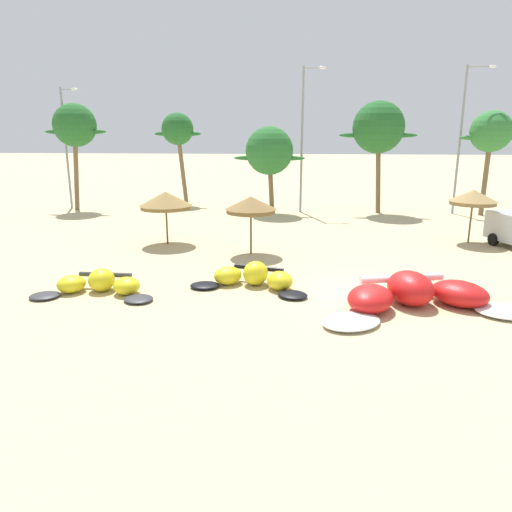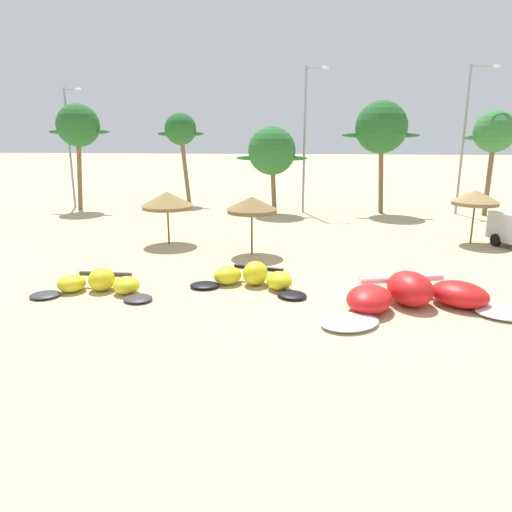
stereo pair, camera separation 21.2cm
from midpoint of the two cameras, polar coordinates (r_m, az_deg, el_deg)
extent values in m
plane|color=#C6B284|center=(18.58, 13.30, -4.87)|extent=(260.00, 260.00, 0.00)
ellipsoid|color=#333338|center=(19.75, -23.89, -4.32)|extent=(1.39, 1.33, 0.18)
ellipsoid|color=yellow|center=(19.96, -21.12, -3.11)|extent=(1.48, 1.50, 0.67)
ellipsoid|color=yellow|center=(19.69, -17.87, -2.70)|extent=(1.03, 1.12, 0.91)
ellipsoid|color=yellow|center=(19.04, -15.09, -3.44)|extent=(1.47, 1.49, 0.67)
ellipsoid|color=#333338|center=(18.21, -13.77, -5.00)|extent=(1.40, 1.34, 0.18)
cylinder|color=#333338|center=(20.00, -17.44, -2.11)|extent=(2.16, 0.22, 0.20)
cube|color=#333338|center=(19.59, -18.00, -2.80)|extent=(0.79, 0.41, 0.04)
ellipsoid|color=black|center=(19.28, -5.91, -3.52)|extent=(1.31, 1.15, 0.20)
ellipsoid|color=yellow|center=(19.57, -3.13, -2.36)|extent=(1.57, 1.55, 0.73)
ellipsoid|color=yellow|center=(19.42, 0.23, -2.09)|extent=(1.26, 1.40, 0.99)
ellipsoid|color=yellow|center=(18.88, 3.17, -3.00)|extent=(1.38, 1.49, 0.73)
ellipsoid|color=black|center=(18.11, 4.69, -4.70)|extent=(1.56, 1.50, 0.20)
cylinder|color=black|center=(19.77, 0.62, -1.49)|extent=(2.13, 0.68, 0.19)
cube|color=black|center=(19.31, 0.12, -2.18)|extent=(0.86, 0.60, 0.04)
ellipsoid|color=white|center=(15.82, 11.65, -7.80)|extent=(2.58, 2.44, 0.24)
ellipsoid|color=red|center=(17.07, 13.88, -5.05)|extent=(2.18, 2.48, 0.90)
ellipsoid|color=red|center=(18.09, 18.43, -3.75)|extent=(2.00, 2.38, 1.22)
ellipsoid|color=red|center=(18.61, 23.70, -4.25)|extent=(2.57, 2.52, 0.90)
ellipsoid|color=white|center=(18.44, 28.34, -6.04)|extent=(2.21, 1.75, 0.24)
cylinder|color=white|center=(18.66, 17.49, -2.64)|extent=(3.25, 1.09, 0.30)
cube|color=white|center=(17.91, 18.72, -3.95)|extent=(1.34, 1.01, 0.04)
cylinder|color=brown|center=(26.99, -10.34, 3.74)|extent=(0.10, 0.10, 2.20)
cone|color=olive|center=(26.75, -10.48, 6.86)|extent=(2.93, 2.93, 0.77)
cylinder|color=olive|center=(26.82, -10.44, 5.84)|extent=(2.78, 2.78, 0.20)
cylinder|color=brown|center=(24.20, -0.26, 2.94)|extent=(0.10, 0.10, 2.36)
cone|color=olive|center=(23.95, -0.26, 6.46)|extent=(2.62, 2.62, 0.65)
cylinder|color=brown|center=(24.01, -0.26, 5.46)|extent=(2.49, 2.49, 0.20)
cylinder|color=brown|center=(29.33, 24.92, 3.67)|extent=(0.10, 0.10, 2.40)
cone|color=#9E7F4C|center=(29.12, 25.24, 6.60)|extent=(2.60, 2.60, 0.64)
cylinder|color=olive|center=(29.17, 25.15, 5.79)|extent=(2.47, 2.47, 0.20)
cylinder|color=black|center=(29.43, 27.19, 1.74)|extent=(0.42, 0.72, 0.68)
cylinder|color=brown|center=(41.32, -20.44, 9.92)|extent=(0.81, 0.36, 6.72)
sphere|color=#236028|center=(41.14, -20.57, 14.59)|extent=(3.36, 3.36, 3.36)
ellipsoid|color=#236028|center=(41.73, -22.21, 13.73)|extent=(2.35, 0.50, 0.36)
ellipsoid|color=#236028|center=(40.57, -18.75, 14.04)|extent=(2.35, 0.50, 0.36)
cylinder|color=brown|center=(42.55, -8.43, 10.61)|extent=(0.91, 0.36, 6.47)
sphere|color=#236028|center=(42.52, -8.97, 14.94)|extent=(2.73, 2.73, 2.73)
ellipsoid|color=#236028|center=(42.80, -10.41, 14.33)|extent=(1.91, 0.50, 0.36)
ellipsoid|color=#236028|center=(42.26, -7.47, 14.44)|extent=(1.91, 0.50, 0.36)
cylinder|color=brown|center=(36.92, 2.26, 8.87)|extent=(0.62, 0.36, 4.81)
sphere|color=#286B2D|center=(36.77, 2.09, 12.60)|extent=(3.64, 3.64, 3.64)
ellipsoid|color=#286B2D|center=(36.91, -0.23, 11.76)|extent=(2.55, 0.50, 0.36)
ellipsoid|color=#286B2D|center=(36.73, 4.40, 11.71)|extent=(2.55, 0.50, 0.36)
cylinder|color=brown|center=(38.27, 15.03, 9.90)|extent=(0.74, 0.36, 6.54)
sphere|color=#236028|center=(38.14, 15.07, 14.81)|extent=(3.91, 3.91, 3.91)
ellipsoid|color=#236028|center=(37.93, 12.61, 14.06)|extent=(2.74, 0.50, 0.36)
ellipsoid|color=#236028|center=(38.41, 17.39, 13.76)|extent=(2.74, 0.50, 0.36)
cylinder|color=brown|center=(39.82, 26.52, 8.82)|extent=(0.40, 0.36, 6.22)
sphere|color=#337A38|center=(39.72, 27.06, 13.27)|extent=(3.00, 3.00, 3.00)
ellipsoid|color=#337A38|center=(39.31, 25.31, 12.80)|extent=(2.10, 0.50, 0.36)
ellipsoid|color=#337A38|center=(40.15, 28.62, 12.44)|extent=(2.10, 0.50, 0.36)
cylinder|color=gray|center=(42.47, -21.46, 11.91)|extent=(0.18, 0.18, 9.63)
cylinder|color=gray|center=(42.33, -21.34, 18.26)|extent=(1.16, 0.10, 0.10)
ellipsoid|color=silver|center=(42.08, -20.59, 18.35)|extent=(0.56, 0.24, 0.20)
cylinder|color=gray|center=(37.48, 6.05, 13.59)|extent=(0.18, 0.18, 10.94)
cylinder|color=gray|center=(37.78, 7.42, 21.66)|extent=(1.40, 0.10, 0.10)
ellipsoid|color=silver|center=(37.80, 8.56, 21.61)|extent=(0.56, 0.24, 0.20)
cylinder|color=gray|center=(39.64, 23.90, 12.50)|extent=(0.18, 0.18, 10.93)
cylinder|color=gray|center=(40.18, 25.99, 19.94)|extent=(1.75, 0.10, 0.10)
ellipsoid|color=silver|center=(40.47, 27.22, 19.76)|extent=(0.56, 0.24, 0.20)
camera|label=1|loc=(0.11, -89.70, 0.08)|focal=33.08mm
camera|label=2|loc=(0.11, 90.30, -0.08)|focal=33.08mm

